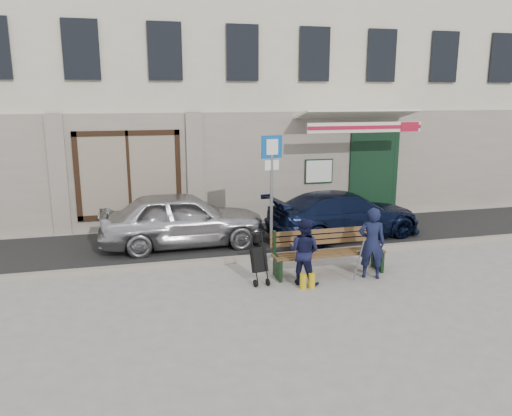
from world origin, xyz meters
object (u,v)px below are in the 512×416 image
object	(u,v)px
bench	(327,253)
car_navy	(344,214)
stroller	(259,261)
parking_sign	(272,175)
man	(372,243)
car_silver	(183,219)
woman	(304,251)

from	to	relation	value
bench	car_navy	bearing A→B (deg)	58.99
stroller	parking_sign	bearing A→B (deg)	54.01
car_navy	parking_sign	xyz separation A→B (m)	(-2.26, -0.93, 1.27)
man	car_navy	bearing A→B (deg)	-80.33
man	stroller	bearing A→B (deg)	16.65
car_silver	man	distance (m)	4.71
car_navy	parking_sign	size ratio (longest dim) A/B	1.50
bench	woman	xyz separation A→B (m)	(-0.65, -0.41, 0.21)
man	woman	distance (m)	1.45
man	car_silver	bearing A→B (deg)	-18.90
car_navy	parking_sign	bearing A→B (deg)	105.18
man	parking_sign	bearing A→B (deg)	-29.03
car_silver	woman	world-z (taller)	car_silver
parking_sign	man	world-z (taller)	parking_sign
stroller	bench	bearing A→B (deg)	-6.44
bench	stroller	size ratio (longest dim) A/B	2.33
car_silver	parking_sign	bearing A→B (deg)	-121.47
car_silver	stroller	world-z (taller)	car_silver
car_silver	stroller	bearing A→B (deg)	-158.36
car_navy	bench	bearing A→B (deg)	141.76
man	woman	world-z (taller)	man
car_silver	woman	bearing A→B (deg)	-147.70
car_silver	parking_sign	distance (m)	2.55
car_navy	man	world-z (taller)	man
car_navy	bench	distance (m)	2.93
parking_sign	bench	world-z (taller)	parking_sign
woman	stroller	distance (m)	0.91
car_silver	stroller	size ratio (longest dim) A/B	3.92
car_silver	car_navy	bearing A→B (deg)	-93.73
car_navy	woman	xyz separation A→B (m)	(-2.16, -2.92, 0.06)
car_silver	man	xyz separation A→B (m)	(3.49, -3.16, 0.05)
car_silver	bench	distance (m)	3.84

